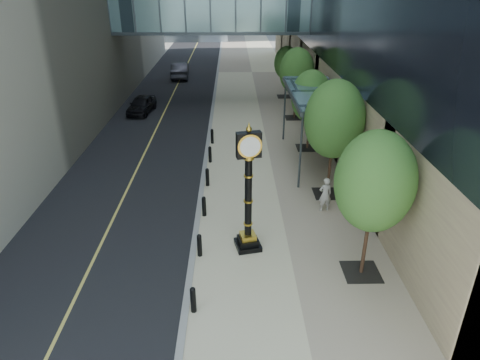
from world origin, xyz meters
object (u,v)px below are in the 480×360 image
Objects in this scene: car_near at (142,104)px; car_far at (180,70)px; pedestrian at (325,194)px; street_clock at (248,199)px.

car_far is at bearing 89.83° from car_near.
car_far is (-10.14, 29.62, -0.07)m from pedestrian.
car_near is at bearing 100.35° from street_clock.
car_near is at bearing 79.15° from car_far.
pedestrian is 31.30m from car_far.
pedestrian is at bearing 26.53° from street_clock.
car_far reaches higher than car_near.
pedestrian is 0.43× the size of car_near.
pedestrian is (3.81, 3.05, -1.45)m from street_clock.
street_clock is 3.08× the size of pedestrian.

